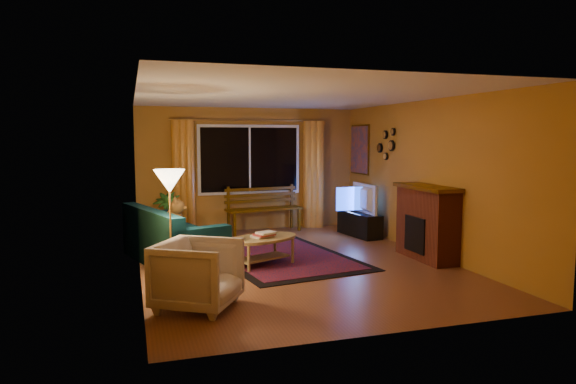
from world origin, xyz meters
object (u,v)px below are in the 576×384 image
object	(u,v)px
floor_lamp	(171,227)
armchair	(198,271)
coffee_table	(263,251)
sofa	(173,235)
tv_console	(359,224)
bench	(264,220)

from	to	relation	value
floor_lamp	armchair	bearing A→B (deg)	-79.28
coffee_table	sofa	bearing A→B (deg)	153.81
sofa	floor_lamp	bearing A→B (deg)	-113.80
floor_lamp	tv_console	world-z (taller)	floor_lamp
bench	sofa	xyz separation A→B (m)	(-1.96, -2.07, 0.19)
armchair	tv_console	xyz separation A→B (m)	(3.53, 3.37, -0.20)
armchair	tv_console	bearing A→B (deg)	-14.72
sofa	floor_lamp	world-z (taller)	floor_lamp
bench	tv_console	world-z (taller)	bench
floor_lamp	coffee_table	xyz separation A→B (m)	(1.37, 0.56, -0.53)
sofa	floor_lamp	distance (m)	1.22
bench	armchair	world-z (taller)	armchair
sofa	tv_console	world-z (taller)	sofa
coffee_table	tv_console	bearing A→B (deg)	35.81
bench	floor_lamp	size ratio (longest dim) A/B	1.04
floor_lamp	sofa	bearing A→B (deg)	83.97
sofa	coffee_table	xyz separation A→B (m)	(1.24, -0.61, -0.21)
bench	tv_console	distance (m)	1.91
floor_lamp	tv_console	xyz separation A→B (m)	(3.74, 2.27, -0.52)
sofa	tv_console	xyz separation A→B (m)	(3.62, 1.10, -0.19)
bench	armchair	size ratio (longest dim) A/B	1.84
coffee_table	bench	bearing A→B (deg)	74.91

